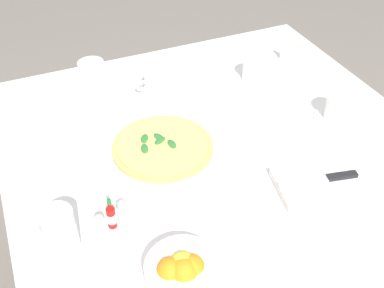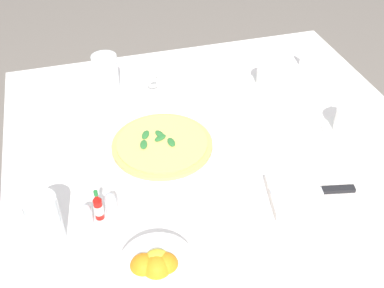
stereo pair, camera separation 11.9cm
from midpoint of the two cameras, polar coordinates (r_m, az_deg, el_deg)
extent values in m
cube|color=white|center=(1.23, 6.32, -0.99)|extent=(1.10, 1.10, 0.02)
cube|color=white|center=(1.74, -0.45, 6.58)|extent=(1.10, 0.01, 0.28)
cube|color=white|center=(1.29, -17.81, -10.37)|extent=(0.01, 1.10, 0.28)
cylinder|color=brown|center=(1.95, 13.32, 1.57)|extent=(0.06, 0.06, 0.72)
cylinder|color=brown|center=(1.76, -14.07, -3.46)|extent=(0.06, 0.06, 0.72)
cylinder|color=white|center=(1.21, -0.80, -0.90)|extent=(0.20, 0.20, 0.01)
cylinder|color=white|center=(1.20, -0.81, -0.57)|extent=(0.34, 0.34, 0.01)
cylinder|color=#DBAD60|center=(1.20, -0.81, -0.21)|extent=(0.26, 0.26, 0.01)
cylinder|color=#EAC66B|center=(1.19, -0.81, 0.05)|extent=(0.23, 0.23, 0.00)
ellipsoid|color=#2D7533|center=(1.21, -2.90, 1.03)|extent=(0.03, 0.04, 0.01)
ellipsoid|color=#2D7533|center=(1.20, -1.07, 0.64)|extent=(0.04, 0.03, 0.01)
ellipsoid|color=#2D7533|center=(1.18, -3.05, -0.17)|extent=(0.03, 0.04, 0.01)
ellipsoid|color=#2D7533|center=(1.18, 0.32, 0.12)|extent=(0.02, 0.04, 0.01)
ellipsoid|color=#2D7533|center=(1.21, -1.14, 1.09)|extent=(0.03, 0.04, 0.01)
cylinder|color=white|center=(1.49, 11.53, 7.07)|extent=(0.13, 0.13, 0.01)
cylinder|color=white|center=(1.48, 11.70, 8.14)|extent=(0.08, 0.08, 0.06)
torus|color=white|center=(1.50, 13.33, 8.58)|extent=(0.04, 0.01, 0.03)
cylinder|color=black|center=(1.46, 11.83, 9.00)|extent=(0.07, 0.07, 0.00)
cylinder|color=white|center=(1.36, 20.72, 1.47)|extent=(0.13, 0.13, 0.01)
cylinder|color=white|center=(1.34, 21.06, 2.65)|extent=(0.08, 0.08, 0.06)
torus|color=white|center=(1.38, 20.31, 4.02)|extent=(0.01, 0.04, 0.03)
cylinder|color=black|center=(1.33, 21.34, 3.63)|extent=(0.07, 0.07, 0.00)
cylinder|color=white|center=(1.44, -0.40, 6.59)|extent=(0.13, 0.13, 0.01)
cylinder|color=white|center=(1.42, -0.41, 7.69)|extent=(0.08, 0.08, 0.06)
torus|color=white|center=(1.41, -2.32, 7.38)|extent=(0.04, 0.01, 0.03)
cylinder|color=black|center=(1.41, -0.41, 8.57)|extent=(0.07, 0.07, 0.00)
cylinder|color=white|center=(1.40, -8.04, 8.20)|extent=(0.07, 0.07, 0.13)
cylinder|color=silver|center=(1.42, -7.93, 7.13)|extent=(0.06, 0.06, 0.07)
cylinder|color=white|center=(0.99, -14.30, -9.17)|extent=(0.07, 0.07, 0.12)
cylinder|color=silver|center=(1.01, -14.06, -10.15)|extent=(0.06, 0.06, 0.07)
cube|color=white|center=(1.14, 17.96, -6.07)|extent=(0.24, 0.17, 0.02)
cube|color=silver|center=(1.11, 15.68, -5.82)|extent=(0.12, 0.04, 0.01)
cube|color=black|center=(1.15, 20.33, -5.34)|extent=(0.08, 0.03, 0.01)
cylinder|color=white|center=(0.94, -0.49, -15.31)|extent=(0.15, 0.15, 0.04)
sphere|color=orange|center=(0.92, -2.11, -15.00)|extent=(0.06, 0.06, 0.06)
sphere|color=orange|center=(0.92, -0.47, -15.26)|extent=(0.06, 0.06, 0.06)
sphere|color=orange|center=(0.93, 0.51, -14.86)|extent=(0.05, 0.05, 0.05)
sphere|color=yellow|center=(0.93, -0.49, -14.60)|extent=(0.06, 0.06, 0.06)
cylinder|color=#B7140F|center=(1.04, -8.10, -8.01)|extent=(0.02, 0.02, 0.05)
cylinder|color=white|center=(1.04, -8.10, -8.01)|extent=(0.02, 0.02, 0.02)
cone|color=#B7140F|center=(1.01, -8.28, -6.66)|extent=(0.02, 0.02, 0.02)
cylinder|color=#1E722D|center=(1.00, -8.35, -6.11)|extent=(0.01, 0.01, 0.01)
cylinder|color=white|center=(1.04, -9.50, -8.96)|extent=(0.03, 0.03, 0.04)
cylinder|color=white|center=(1.04, -9.47, -9.18)|extent=(0.02, 0.02, 0.03)
sphere|color=silver|center=(1.02, -9.64, -8.08)|extent=(0.02, 0.02, 0.02)
cylinder|color=white|center=(1.05, -6.64, -7.61)|extent=(0.03, 0.03, 0.04)
cylinder|color=#38332D|center=(1.06, -6.62, -7.83)|extent=(0.02, 0.02, 0.03)
sphere|color=silver|center=(1.04, -6.74, -6.72)|extent=(0.02, 0.02, 0.02)
cube|color=white|center=(1.59, 16.44, 9.41)|extent=(0.04, 0.09, 0.06)
camera|label=1|loc=(0.06, -87.16, 2.36)|focal=43.74mm
camera|label=2|loc=(0.06, 92.84, -2.36)|focal=43.74mm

